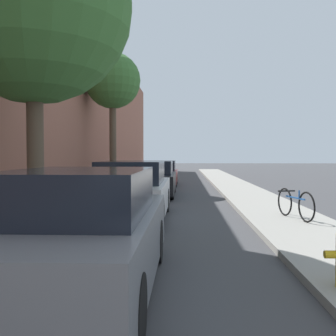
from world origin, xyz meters
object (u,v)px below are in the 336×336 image
at_px(parked_car_white, 133,192).
at_px(parked_car_black, 152,179).
at_px(street_tree_far, 113,82).
at_px(bicycle, 295,204).
at_px(parked_car_grey, 83,235).
at_px(parked_car_red, 161,174).
at_px(street_tree_near, 34,5).

distance_m(parked_car_white, parked_car_black, 5.71).
relative_size(street_tree_far, bicycle, 3.59).
height_order(parked_car_black, street_tree_far, street_tree_far).
distance_m(parked_car_grey, parked_car_black, 11.03).
relative_size(parked_car_grey, parked_car_red, 1.09).
relative_size(street_tree_near, street_tree_far, 1.02).
relative_size(parked_car_white, bicycle, 2.68).
xyz_separation_m(parked_car_grey, parked_car_red, (-0.09, 16.35, -0.07)).
distance_m(parked_car_grey, street_tree_near, 4.82).
distance_m(parked_car_red, street_tree_far, 5.91).
bearing_deg(street_tree_near, parked_car_white, 60.77).
distance_m(parked_car_red, street_tree_near, 14.26).
xyz_separation_m(parked_car_red, bicycle, (3.88, -11.50, -0.15)).
bearing_deg(parked_car_black, street_tree_near, -99.95).
bearing_deg(parked_car_grey, parked_car_black, 90.63).
xyz_separation_m(street_tree_near, bicycle, (5.38, 2.17, -3.90)).
relative_size(parked_car_red, street_tree_near, 0.64).
bearing_deg(bicycle, street_tree_far, 112.96).
relative_size(parked_car_grey, parked_car_black, 0.99).
height_order(street_tree_far, bicycle, street_tree_far).
bearing_deg(street_tree_far, street_tree_near, -87.93).
bearing_deg(street_tree_far, parked_car_white, -75.86).
relative_size(parked_car_white, street_tree_near, 0.73).
relative_size(parked_car_white, parked_car_black, 1.02).
xyz_separation_m(parked_car_white, bicycle, (3.90, -0.47, -0.22)).
height_order(parked_car_black, street_tree_near, street_tree_near).
height_order(parked_car_grey, street_tree_far, street_tree_far).
xyz_separation_m(parked_car_white, street_tree_near, (-1.48, -2.64, 3.68)).
height_order(parked_car_grey, parked_car_white, parked_car_white).
distance_m(street_tree_near, street_tree_far, 9.93).
distance_m(parked_car_black, street_tree_far, 4.77).
bearing_deg(street_tree_far, parked_car_red, 63.68).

